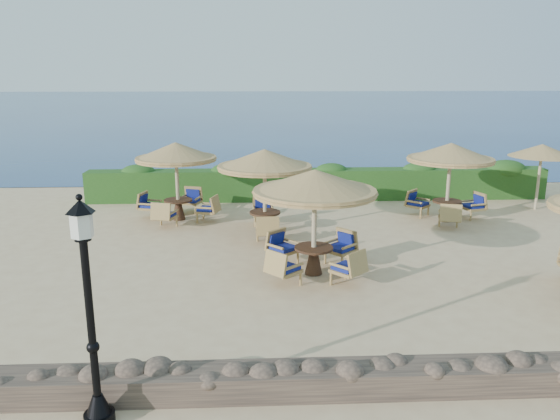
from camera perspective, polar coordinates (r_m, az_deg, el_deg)
The scene contains 10 objects.
ground at distance 14.86m, azimuth 7.24°, elevation -5.18°, with size 120.00×120.00×0.00m, color #D7B788.
sea at distance 83.98m, azimuth -1.05°, elevation 10.89°, with size 160.00×160.00×0.00m, color navy.
hedge at distance 21.58m, azimuth 4.04°, elevation 2.68°, with size 18.00×0.90×1.20m, color #1C4315.
stone_wall at distance 9.28m, azimuth 14.08°, elevation -16.62°, with size 15.00×0.65×0.44m, color brown.
lamp_post at distance 8.08m, azimuth -19.16°, elevation -11.18°, with size 0.44×0.44×3.31m.
extra_parasol at distance 21.79m, azimuth 25.70°, elevation 5.61°, with size 2.30×2.30×2.41m.
cafe_set_0 at distance 13.23m, azimuth 3.63°, elevation 0.97°, with size 3.05×3.05×2.65m.
cafe_set_2 at distance 18.61m, azimuth -10.76°, elevation 4.37°, with size 2.88×2.88×2.65m.
cafe_set_3 at distance 16.63m, azimuth -1.61°, elevation 4.26°, with size 2.91×2.91×2.65m.
cafe_set_4 at distance 18.96m, azimuth 17.33°, elevation 4.53°, with size 2.87×2.87×2.65m.
Camera 1 is at (-2.53, -13.79, 4.92)m, focal length 35.00 mm.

